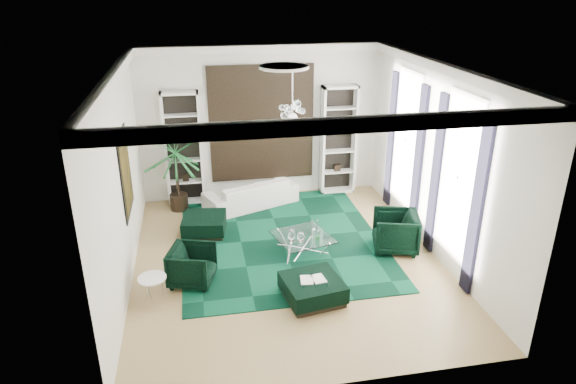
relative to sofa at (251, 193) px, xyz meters
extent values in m
cube|color=#A58957|center=(0.39, -2.77, -0.34)|extent=(6.00, 7.00, 0.02)
cube|color=white|center=(0.39, -2.77, 3.48)|extent=(6.00, 7.00, 0.02)
cube|color=silver|center=(0.39, 0.74, 1.57)|extent=(6.00, 0.02, 3.80)
cube|color=silver|center=(0.39, -6.28, 1.57)|extent=(6.00, 0.02, 3.80)
cube|color=silver|center=(-2.62, -2.77, 1.57)|extent=(0.02, 7.00, 3.80)
cube|color=silver|center=(3.40, -2.77, 1.57)|extent=(0.02, 7.00, 3.80)
cylinder|color=white|center=(0.39, -2.47, 3.44)|extent=(0.90, 0.90, 0.05)
cube|color=black|center=(0.39, 0.69, 1.57)|extent=(2.50, 0.06, 2.80)
cube|color=black|center=(-2.58, -2.17, 1.52)|extent=(0.04, 1.30, 1.60)
cube|color=white|center=(3.38, -3.67, 1.57)|extent=(0.03, 1.10, 2.90)
cube|color=black|center=(3.35, -4.45, 1.32)|extent=(0.07, 0.30, 3.25)
cube|color=black|center=(3.35, -2.89, 1.32)|extent=(0.07, 0.30, 3.25)
cube|color=white|center=(3.38, -1.27, 1.57)|extent=(0.03, 1.10, 2.90)
cube|color=black|center=(3.35, -2.05, 1.32)|extent=(0.07, 0.30, 3.25)
cube|color=black|center=(3.35, -0.49, 1.32)|extent=(0.07, 0.30, 3.25)
cube|color=black|center=(0.42, -1.89, -0.32)|extent=(4.20, 5.00, 0.02)
imported|color=silver|center=(0.00, 0.00, 0.00)|extent=(2.44, 1.66, 0.66)
imported|color=black|center=(-1.48, -3.27, 0.03)|extent=(0.98, 0.96, 0.72)
imported|color=black|center=(2.66, -2.75, 0.08)|extent=(1.10, 1.08, 0.82)
cube|color=black|center=(-1.19, -1.29, -0.13)|extent=(1.03, 1.03, 0.41)
cube|color=black|center=(0.58, -4.19, -0.14)|extent=(1.12, 1.12, 0.39)
cube|color=white|center=(0.58, -4.19, 0.07)|extent=(0.44, 0.30, 0.03)
cylinder|color=white|center=(-2.16, -3.75, -0.10)|extent=(0.56, 0.56, 0.47)
imported|color=#1C652D|center=(1.03, -2.74, 0.15)|extent=(0.15, 0.14, 0.23)
camera|label=1|loc=(-1.25, -11.61, 4.90)|focal=32.00mm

